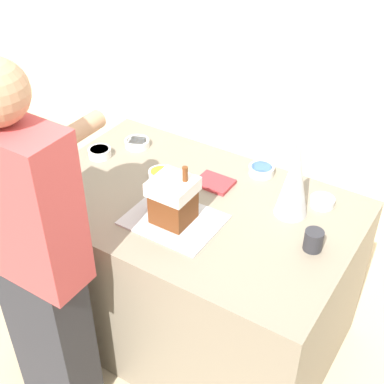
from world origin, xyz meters
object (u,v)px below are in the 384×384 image
Objects in this scene: candy_bowl_front_corner at (160,174)px; baking_tray at (174,220)px; mug at (314,240)px; candy_bowl_beside_tree at (261,170)px; candy_bowl_far_left at (322,201)px; candy_bowl_center_rear at (100,152)px; gingerbread_house at (173,199)px; decorative_tree at (294,180)px; person at (35,259)px; candy_bowl_behind_tray at (137,143)px; cookbook at (215,183)px.

baking_tray is at bearing -44.80° from candy_bowl_front_corner.
mug is (0.84, -0.08, 0.02)m from candy_bowl_front_corner.
candy_bowl_beside_tree reaches higher than baking_tray.
candy_bowl_center_rear is at bearing -168.61° from candy_bowl_far_left.
gingerbread_house is at bearing -44.74° from candy_bowl_front_corner.
candy_bowl_center_rear is 0.85m from candy_bowl_beside_tree.
gingerbread_house reaches higher than candy_bowl_center_rear.
decorative_tree is at bearing -40.15° from candy_bowl_beside_tree.
decorative_tree is at bearing 5.31° from candy_bowl_center_rear.
candy_bowl_front_corner is (0.39, 0.01, -0.00)m from candy_bowl_center_rear.
gingerbread_house is (0.00, 0.00, 0.12)m from baking_tray.
candy_bowl_far_left is (0.35, -0.08, -0.00)m from candy_bowl_beside_tree.
candy_bowl_center_rear is at bearing 112.50° from person.
gingerbread_house reaches higher than candy_bowl_beside_tree.
baking_tray is 0.68m from candy_bowl_behind_tray.
candy_bowl_beside_tree reaches higher than cookbook.
decorative_tree is (0.42, 0.33, 0.18)m from baking_tray.
person is (0.32, -0.77, 0.00)m from candy_bowl_center_rear.
candy_bowl_behind_tray reaches higher than baking_tray.
mug is at bearing 15.10° from gingerbread_house.
gingerbread_house reaches higher than baking_tray.
baking_tray is 0.68m from candy_bowl_center_rear.
baking_tray is 0.62m from person.
candy_bowl_center_rear is 0.83m from person.
candy_bowl_far_left is (0.10, 0.13, -0.16)m from decorative_tree.
candy_bowl_beside_tree is (-0.25, 0.21, -0.16)m from decorative_tree.
mug reaches higher than candy_bowl_far_left.
candy_bowl_far_left is at bearing 2.29° from candy_bowl_behind_tray.
person is (-0.83, -1.00, 0.01)m from candy_bowl_far_left.
baking_tray is at bearing -106.46° from candy_bowl_beside_tree.
cookbook is at bearing -8.97° from candy_bowl_behind_tray.
decorative_tree is 0.68m from candy_bowl_front_corner.
gingerbread_house reaches higher than candy_bowl_front_corner.
mug is at bearing 37.27° from person.
candy_bowl_beside_tree is at bearing 138.23° from mug.
candy_bowl_center_rear reaches higher than baking_tray.
gingerbread_house is 2.32× the size of candy_bowl_center_rear.
baking_tray is 0.56m from decorative_tree.
person is (-0.48, -1.08, 0.00)m from candy_bowl_beside_tree.
candy_bowl_behind_tray is 0.34m from candy_bowl_front_corner.
candy_bowl_far_left is at bearing 42.18° from baking_tray.
cookbook is at bearing -126.05° from candy_bowl_beside_tree.
mug is at bearing -13.28° from candy_bowl_behind_tray.
cookbook is at bearing 69.54° from person.
candy_bowl_beside_tree is at bearing 53.95° from cookbook.
candy_bowl_center_rear is at bearing -170.80° from cookbook.
gingerbread_house is at bearing 59.39° from person.
gingerbread_house is 2.36× the size of candy_bowl_front_corner.
gingerbread_house is 0.16× the size of person.
person reaches higher than gingerbread_house.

